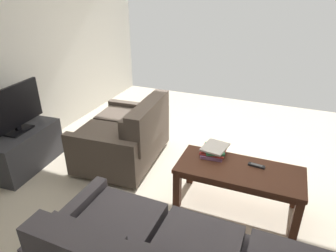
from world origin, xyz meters
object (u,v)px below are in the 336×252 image
object	(u,v)px
coffee_table	(239,175)
tv_remote	(257,166)
loveseat_near	(126,136)
tv_stand	(23,149)
flat_tv	(13,109)
book_stack	(214,150)

from	to	relation	value
coffee_table	tv_remote	world-z (taller)	tv_remote
coffee_table	loveseat_near	bearing A→B (deg)	-14.17
loveseat_near	coffee_table	xyz separation A→B (m)	(-1.46, 0.37, 0.04)
tv_stand	flat_tv	world-z (taller)	flat_tv
coffee_table	tv_remote	bearing A→B (deg)	-145.64
loveseat_near	book_stack	xyz separation A→B (m)	(-1.16, 0.19, 0.16)
loveseat_near	tv_stand	bearing A→B (deg)	28.40
book_stack	flat_tv	bearing A→B (deg)	10.28
coffee_table	tv_stand	size ratio (longest dim) A/B	1.27
book_stack	tv_remote	size ratio (longest dim) A/B	1.96
flat_tv	tv_stand	bearing A→B (deg)	-19.52
coffee_table	book_stack	xyz separation A→B (m)	(0.30, -0.18, 0.12)
coffee_table	book_stack	size ratio (longest dim) A/B	3.76
tv_stand	book_stack	world-z (taller)	book_stack
loveseat_near	tv_remote	xyz separation A→B (m)	(-1.60, 0.27, 0.12)
loveseat_near	tv_stand	xyz separation A→B (m)	(1.11, 0.60, -0.11)
loveseat_near	tv_remote	world-z (taller)	loveseat_near
book_stack	tv_remote	bearing A→B (deg)	169.95
loveseat_near	tv_remote	size ratio (longest dim) A/B	7.46
tv_stand	tv_remote	world-z (taller)	tv_stand
flat_tv	loveseat_near	bearing A→B (deg)	-151.58
tv_stand	book_stack	distance (m)	2.32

